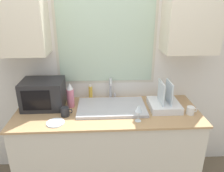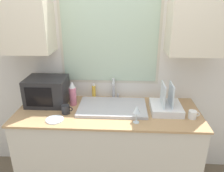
{
  "view_description": "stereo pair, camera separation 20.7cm",
  "coord_description": "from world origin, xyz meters",
  "px_view_note": "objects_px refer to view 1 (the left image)",
  "views": [
    {
      "loc": [
        -0.06,
        -1.62,
        1.96
      ],
      "look_at": [
        0.04,
        0.3,
        1.2
      ],
      "focal_mm": 35.0,
      "sensor_mm": 36.0,
      "label": 1
    },
    {
      "loc": [
        0.15,
        -1.62,
        1.96
      ],
      "look_at": [
        0.04,
        0.3,
        1.2
      ],
      "focal_mm": 35.0,
      "sensor_mm": 36.0,
      "label": 2
    }
  ],
  "objects_px": {
    "soap_bottle": "(91,93)",
    "wine_glass": "(139,109)",
    "mug_near_sink": "(65,112)",
    "microwave": "(43,94)",
    "faucet": "(111,87)",
    "dish_rack": "(164,103)",
    "spray_bottle": "(70,95)"
  },
  "relations": [
    {
      "from": "mug_near_sink",
      "to": "wine_glass",
      "type": "distance_m",
      "value": 0.7
    },
    {
      "from": "faucet",
      "to": "dish_rack",
      "type": "xyz_separation_m",
      "value": [
        0.53,
        -0.25,
        -0.09
      ]
    },
    {
      "from": "spray_bottle",
      "to": "mug_near_sink",
      "type": "height_order",
      "value": "spray_bottle"
    },
    {
      "from": "dish_rack",
      "to": "mug_near_sink",
      "type": "distance_m",
      "value": 1.0
    },
    {
      "from": "microwave",
      "to": "spray_bottle",
      "type": "relative_size",
      "value": 1.59
    },
    {
      "from": "dish_rack",
      "to": "mug_near_sink",
      "type": "relative_size",
      "value": 2.86
    },
    {
      "from": "dish_rack",
      "to": "soap_bottle",
      "type": "distance_m",
      "value": 0.8
    },
    {
      "from": "soap_bottle",
      "to": "wine_glass",
      "type": "height_order",
      "value": "soap_bottle"
    },
    {
      "from": "mug_near_sink",
      "to": "spray_bottle",
      "type": "bearing_deg",
      "value": 81.33
    },
    {
      "from": "wine_glass",
      "to": "soap_bottle",
      "type": "bearing_deg",
      "value": 132.16
    },
    {
      "from": "faucet",
      "to": "spray_bottle",
      "type": "relative_size",
      "value": 0.92
    },
    {
      "from": "faucet",
      "to": "mug_near_sink",
      "type": "distance_m",
      "value": 0.58
    },
    {
      "from": "dish_rack",
      "to": "microwave",
      "type": "bearing_deg",
      "value": 175.23
    },
    {
      "from": "spray_bottle",
      "to": "microwave",
      "type": "bearing_deg",
      "value": 177.8
    },
    {
      "from": "spray_bottle",
      "to": "mug_near_sink",
      "type": "relative_size",
      "value": 2.33
    },
    {
      "from": "soap_bottle",
      "to": "wine_glass",
      "type": "xyz_separation_m",
      "value": [
        0.45,
        -0.5,
        0.05
      ]
    },
    {
      "from": "dish_rack",
      "to": "mug_near_sink",
      "type": "bearing_deg",
      "value": -173.92
    },
    {
      "from": "faucet",
      "to": "dish_rack",
      "type": "height_order",
      "value": "dish_rack"
    },
    {
      "from": "mug_near_sink",
      "to": "microwave",
      "type": "bearing_deg",
      "value": 139.61
    },
    {
      "from": "faucet",
      "to": "mug_near_sink",
      "type": "relative_size",
      "value": 2.15
    },
    {
      "from": "microwave",
      "to": "soap_bottle",
      "type": "xyz_separation_m",
      "value": [
        0.48,
        0.16,
        -0.07
      ]
    },
    {
      "from": "microwave",
      "to": "spray_bottle",
      "type": "xyz_separation_m",
      "value": [
        0.28,
        -0.01,
        -0.02
      ]
    },
    {
      "from": "mug_near_sink",
      "to": "faucet",
      "type": "bearing_deg",
      "value": 37.6
    },
    {
      "from": "faucet",
      "to": "microwave",
      "type": "distance_m",
      "value": 0.72
    },
    {
      "from": "microwave",
      "to": "mug_near_sink",
      "type": "xyz_separation_m",
      "value": [
        0.24,
        -0.21,
        -0.1
      ]
    },
    {
      "from": "mug_near_sink",
      "to": "wine_glass",
      "type": "xyz_separation_m",
      "value": [
        0.68,
        -0.13,
        0.08
      ]
    },
    {
      "from": "dish_rack",
      "to": "wine_glass",
      "type": "height_order",
      "value": "dish_rack"
    },
    {
      "from": "spray_bottle",
      "to": "soap_bottle",
      "type": "xyz_separation_m",
      "value": [
        0.2,
        0.17,
        -0.05
      ]
    },
    {
      "from": "spray_bottle",
      "to": "mug_near_sink",
      "type": "distance_m",
      "value": 0.22
    },
    {
      "from": "mug_near_sink",
      "to": "wine_glass",
      "type": "height_order",
      "value": "wine_glass"
    },
    {
      "from": "soap_bottle",
      "to": "spray_bottle",
      "type": "bearing_deg",
      "value": -139.91
    },
    {
      "from": "spray_bottle",
      "to": "soap_bottle",
      "type": "distance_m",
      "value": 0.27
    }
  ]
}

